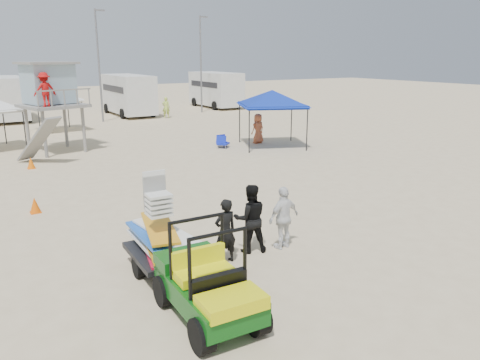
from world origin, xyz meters
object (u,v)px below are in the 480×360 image
man_left (225,231)px  canopy_blue (272,93)px  utility_cart (207,278)px  lifeguard_tower (49,87)px  surf_trailer (160,237)px

man_left → canopy_blue: canopy_blue is taller
utility_cart → man_left: bearing=53.2°
lifeguard_tower → canopy_blue: lifeguard_tower is taller
utility_cart → surf_trailer: surf_trailer is taller
lifeguard_tower → canopy_blue: bearing=-23.8°
man_left → lifeguard_tower: size_ratio=0.36×
utility_cart → lifeguard_tower: bearing=88.2°
surf_trailer → canopy_blue: size_ratio=0.57×
utility_cart → man_left: 2.54m
canopy_blue → surf_trailer: bearing=-134.0°
surf_trailer → canopy_blue: (10.89, 11.26, 2.04)m
man_left → utility_cart: bearing=48.7°
surf_trailer → lifeguard_tower: lifeguard_tower is taller
man_left → surf_trailer: bearing=-15.7°
surf_trailer → canopy_blue: 15.80m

